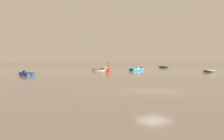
# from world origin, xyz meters

# --- Properties ---
(ground_plane) EXTENTS (800.00, 800.00, 0.00)m
(ground_plane) POSITION_xyz_m (0.00, 0.00, 0.00)
(ground_plane) COLOR gray
(rowboat_moored_0) EXTENTS (2.86, 4.21, 0.63)m
(rowboat_moored_0) POSITION_xyz_m (16.13, 40.56, 0.17)
(rowboat_moored_0) COLOR white
(rowboat_moored_0) RESTS_ON ground
(rowboat_moored_1) EXTENTS (1.54, 4.50, 0.71)m
(rowboat_moored_1) POSITION_xyz_m (48.02, 52.45, 0.19)
(rowboat_moored_1) COLOR #23602D
(rowboat_moored_1) RESTS_ON ground
(motorboat_moored_0) EXTENTS (4.59, 2.23, 1.51)m
(motorboat_moored_0) POSITION_xyz_m (25.41, 36.53, 0.21)
(motorboat_moored_0) COLOR #197084
(motorboat_moored_0) RESTS_ON ground
(rowboat_moored_2) EXTENTS (1.58, 3.82, 0.59)m
(rowboat_moored_2) POSITION_xyz_m (24.57, 53.12, 0.16)
(rowboat_moored_2) COLOR gold
(rowboat_moored_2) RESTS_ON ground
(motorboat_moored_2) EXTENTS (2.10, 4.25, 1.40)m
(motorboat_moored_2) POSITION_xyz_m (-3.95, 29.35, 0.19)
(motorboat_moored_2) COLOR navy
(motorboat_moored_2) RESTS_ON ground
(rowboat_moored_3) EXTENTS (3.62, 4.56, 0.70)m
(rowboat_moored_3) POSITION_xyz_m (33.48, 21.75, 0.19)
(rowboat_moored_3) COLOR #23602D
(rowboat_moored_3) RESTS_ON ground
(channel_buoy) EXTENTS (0.90, 0.90, 2.30)m
(channel_buoy) POSITION_xyz_m (14.06, 32.04, 0.46)
(channel_buoy) COLOR red
(channel_buoy) RESTS_ON ground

